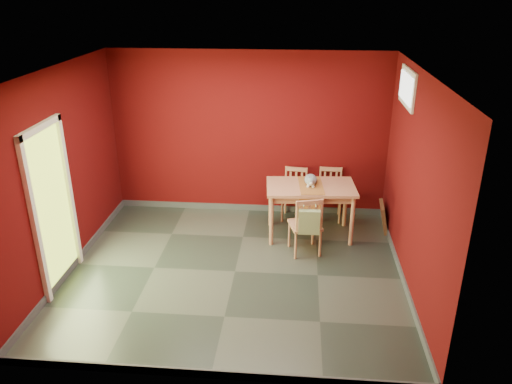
# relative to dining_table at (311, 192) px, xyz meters

# --- Properties ---
(ground) EXTENTS (4.50, 4.50, 0.00)m
(ground) POSITION_rel_dining_table_xyz_m (-1.02, -1.17, -0.72)
(ground) COLOR #2D342D
(ground) RESTS_ON ground
(room_shell) EXTENTS (4.50, 4.50, 4.50)m
(room_shell) POSITION_rel_dining_table_xyz_m (-1.02, -1.17, -0.67)
(room_shell) COLOR #490708
(room_shell) RESTS_ON ground
(doorway) EXTENTS (0.06, 1.01, 2.13)m
(doorway) POSITION_rel_dining_table_xyz_m (-3.25, -1.57, 0.40)
(doorway) COLOR #B7D838
(doorway) RESTS_ON ground
(window) EXTENTS (0.05, 0.90, 0.50)m
(window) POSITION_rel_dining_table_xyz_m (1.21, -0.17, 1.63)
(window) COLOR white
(window) RESTS_ON room_shell
(outlet_plate) EXTENTS (0.08, 0.02, 0.12)m
(outlet_plate) POSITION_rel_dining_table_xyz_m (0.58, 0.82, -0.42)
(outlet_plate) COLOR silver
(outlet_plate) RESTS_ON room_shell
(dining_table) EXTENTS (1.38, 0.87, 0.83)m
(dining_table) POSITION_rel_dining_table_xyz_m (0.00, 0.00, 0.00)
(dining_table) COLOR #BB7957
(dining_table) RESTS_ON ground
(table_runner) EXTENTS (0.40, 0.75, 0.37)m
(table_runner) POSITION_rel_dining_table_xyz_m (-0.00, -0.12, 0.05)
(table_runner) COLOR #995A27
(table_runner) RESTS_ON dining_table
(chair_far_left) EXTENTS (0.44, 0.44, 0.85)m
(chair_far_left) POSITION_rel_dining_table_xyz_m (-0.24, 0.61, -0.29)
(chair_far_left) COLOR #BB7957
(chair_far_left) RESTS_ON ground
(chair_far_right) EXTENTS (0.41, 0.41, 0.85)m
(chair_far_right) POSITION_rel_dining_table_xyz_m (0.34, 0.66, -0.29)
(chair_far_right) COLOR #BB7957
(chair_far_right) RESTS_ON ground
(chair_near) EXTENTS (0.52, 0.52, 0.90)m
(chair_near) POSITION_rel_dining_table_xyz_m (-0.06, -0.57, -0.26)
(chair_near) COLOR #BB7957
(chair_near) RESTS_ON ground
(tote_bag) EXTENTS (0.29, 0.18, 0.42)m
(tote_bag) POSITION_rel_dining_table_xyz_m (-0.03, -0.78, -0.12)
(tote_bag) COLOR #7D8F5B
(tote_bag) RESTS_ON chair_near
(cat) EXTENTS (0.27, 0.42, 0.20)m
(cat) POSITION_rel_dining_table_xyz_m (-0.01, 0.07, 0.20)
(cat) COLOR slate
(cat) RESTS_ON table_runner
(picture_frame) EXTENTS (0.18, 0.45, 0.45)m
(picture_frame) POSITION_rel_dining_table_xyz_m (1.17, 0.28, -0.50)
(picture_frame) COLOR brown
(picture_frame) RESTS_ON ground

